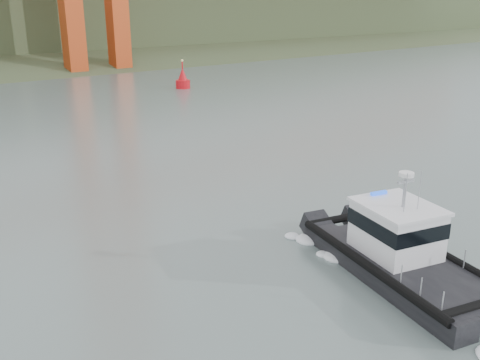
# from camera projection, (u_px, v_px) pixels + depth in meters

# --- Properties ---
(ground) EXTENTS (400.00, 400.00, 0.00)m
(ground) POSITION_uv_depth(u_px,v_px,m) (366.00, 292.00, 22.25)
(ground) COLOR #556561
(ground) RESTS_ON ground
(patrol_boat) EXTENTS (6.05, 10.70, 4.90)m
(patrol_boat) POSITION_uv_depth(u_px,v_px,m) (399.00, 249.00, 23.36)
(patrol_boat) COLOR black
(patrol_boat) RESTS_ON ground
(nav_buoy) EXTENTS (2.00, 2.00, 4.17)m
(nav_buoy) POSITION_uv_depth(u_px,v_px,m) (183.00, 80.00, 73.81)
(nav_buoy) COLOR red
(nav_buoy) RESTS_ON ground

